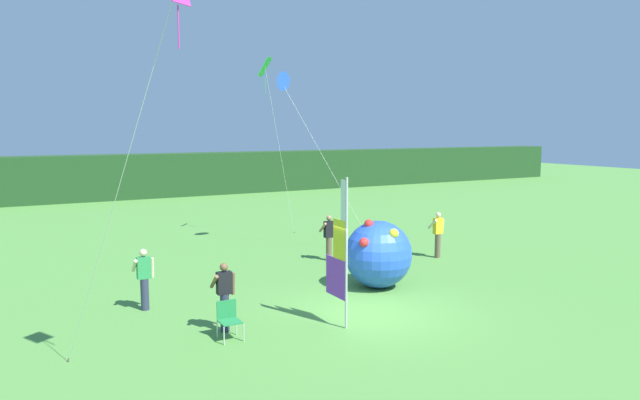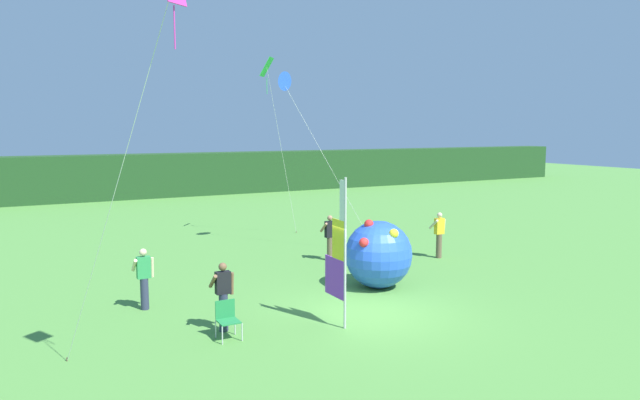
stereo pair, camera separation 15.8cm
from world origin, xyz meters
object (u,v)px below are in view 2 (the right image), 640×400
person_far_left (144,277)px  kite_green_diamond_0 (268,76)px  folding_chair (227,317)px  person_mid_field (330,236)px  inflatable_balloon (378,254)px  kite_blue_delta_1 (283,82)px  person_far_right (439,234)px  kite_magenta_diamond_2 (162,28)px  banner_flag (339,255)px  person_near_banner (223,295)px

person_far_left → kite_green_diamond_0: kite_green_diamond_0 is taller
folding_chair → kite_green_diamond_0: bearing=62.1°
person_far_left → folding_chair: bearing=-68.4°
person_mid_field → inflatable_balloon: (-0.50, -3.98, 0.14)m
kite_green_diamond_0 → kite_blue_delta_1: bearing=-98.5°
person_far_right → kite_magenta_diamond_2: 15.00m
banner_flag → kite_magenta_diamond_2: 7.10m
person_far_right → folding_chair: bearing=-156.3°
kite_magenta_diamond_2 → folding_chair: bearing=54.1°
person_mid_field → kite_green_diamond_0: (-0.21, 5.18, 6.31)m
person_near_banner → kite_magenta_diamond_2: size_ratio=0.23×
person_far_left → kite_blue_delta_1: bearing=40.0°
banner_flag → inflatable_balloon: (2.82, 2.43, -0.75)m
person_near_banner → person_far_right: size_ratio=0.97×
banner_flag → kite_blue_delta_1: 10.95m
person_mid_field → kite_blue_delta_1: 6.59m
kite_green_diamond_0 → kite_blue_delta_1: size_ratio=1.11×
banner_flag → folding_chair: bearing=171.0°
person_mid_field → kite_magenta_diamond_2: size_ratio=0.23×
person_far_left → person_mid_field: bearing=20.8°
kite_green_diamond_0 → kite_magenta_diamond_2: size_ratio=1.06×
person_near_banner → banner_flag: bearing=-19.5°
person_far_left → kite_green_diamond_0: size_ratio=0.21×
person_far_left → inflatable_balloon: bearing=-9.7°
banner_flag → inflatable_balloon: size_ratio=1.73×
person_far_right → inflatable_balloon: bearing=-151.4°
person_far_right → kite_magenta_diamond_2: size_ratio=0.23×
kite_blue_delta_1 → folding_chair: bearing=-122.0°
banner_flag → person_far_left: 5.50m
person_mid_field → person_far_right: (3.89, -1.59, 0.03)m
person_near_banner → kite_magenta_diamond_2: kite_magenta_diamond_2 is taller
kite_magenta_diamond_2 → inflatable_balloon: bearing=31.8°
person_far_left → inflatable_balloon: 6.97m
folding_chair → kite_blue_delta_1: bearing=58.0°
person_mid_field → person_far_left: bearing=-159.2°
person_far_right → kite_blue_delta_1: kite_blue_delta_1 is taller
inflatable_balloon → kite_green_diamond_0: kite_green_diamond_0 is taller
person_near_banner → folding_chair: 0.66m
banner_flag → person_near_banner: bearing=160.5°
inflatable_balloon → kite_blue_delta_1: size_ratio=0.30×
person_far_left → kite_green_diamond_0: (7.16, 7.99, 6.32)m
folding_chair → kite_blue_delta_1: (5.57, 8.91, 6.27)m
banner_flag → kite_blue_delta_1: size_ratio=0.52×
banner_flag → kite_green_diamond_0: (3.11, 11.60, 5.42)m
banner_flag → person_far_left: banner_flag is taller
banner_flag → kite_blue_delta_1: bearing=73.4°
person_near_banner → kite_green_diamond_0: bearing=61.3°
banner_flag → inflatable_balloon: 3.80m
person_far_left → kite_magenta_diamond_2: size_ratio=0.22×
person_far_right → kite_blue_delta_1: bearing=134.4°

